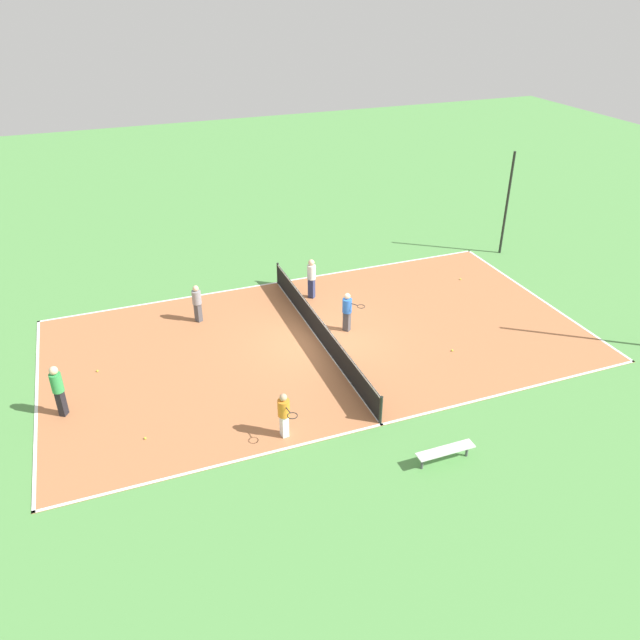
# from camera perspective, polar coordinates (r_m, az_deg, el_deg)

# --- Properties ---
(ground_plane) EXTENTS (80.00, 80.00, 0.00)m
(ground_plane) POSITION_cam_1_polar(r_m,az_deg,el_deg) (23.44, 0.00, -1.91)
(ground_plane) COLOR #518E47
(court_surface) EXTENTS (10.71, 19.94, 0.02)m
(court_surface) POSITION_cam_1_polar(r_m,az_deg,el_deg) (23.44, 0.00, -1.89)
(court_surface) COLOR #AD6B42
(court_surface) RESTS_ON ground_plane
(tennis_net) EXTENTS (10.51, 0.10, 0.98)m
(tennis_net) POSITION_cam_1_polar(r_m,az_deg,el_deg) (23.18, 0.00, -0.82)
(tennis_net) COLOR black
(tennis_net) RESTS_ON court_surface
(bench) EXTENTS (0.36, 1.75, 0.45)m
(bench) POSITION_cam_1_polar(r_m,az_deg,el_deg) (18.23, 11.40, -11.69)
(bench) COLOR silver
(bench) RESTS_ON ground_plane
(player_near_blue) EXTENTS (0.95, 0.82, 1.59)m
(player_near_blue) POSITION_cam_1_polar(r_m,az_deg,el_deg) (23.66, 2.51, 0.96)
(player_near_blue) COLOR #4C4C51
(player_near_blue) RESTS_ON court_surface
(player_far_green) EXTENTS (0.49, 0.49, 1.79)m
(player_far_green) POSITION_cam_1_polar(r_m,az_deg,el_deg) (20.76, -22.86, -5.70)
(player_far_green) COLOR black
(player_far_green) RESTS_ON court_surface
(player_center_orange) EXTENTS (0.97, 0.44, 1.52)m
(player_center_orange) POSITION_cam_1_polar(r_m,az_deg,el_deg) (18.46, -3.31, -8.45)
(player_center_orange) COLOR white
(player_center_orange) RESTS_ON court_surface
(player_baseline_gray) EXTENTS (0.49, 0.49, 1.55)m
(player_baseline_gray) POSITION_cam_1_polar(r_m,az_deg,el_deg) (24.77, -11.19, 1.70)
(player_baseline_gray) COLOR #4C4C51
(player_baseline_gray) RESTS_ON court_surface
(player_far_white) EXTENTS (0.51, 0.51, 1.74)m
(player_far_white) POSITION_cam_1_polar(r_m,az_deg,el_deg) (26.06, -0.79, 4.05)
(player_far_white) COLOR navy
(player_far_white) RESTS_ON court_surface
(tennis_ball_right_alley) EXTENTS (0.07, 0.07, 0.07)m
(tennis_ball_right_alley) POSITION_cam_1_polar(r_m,az_deg,el_deg) (19.53, -15.69, -10.36)
(tennis_ball_right_alley) COLOR #CCE033
(tennis_ball_right_alley) RESTS_ON court_surface
(tennis_ball_midcourt) EXTENTS (0.07, 0.07, 0.07)m
(tennis_ball_midcourt) POSITION_cam_1_polar(r_m,az_deg,el_deg) (22.99, -19.69, -4.40)
(tennis_ball_midcourt) COLOR #CCE033
(tennis_ball_midcourt) RESTS_ON court_surface
(tennis_ball_near_net) EXTENTS (0.07, 0.07, 0.07)m
(tennis_ball_near_net) POSITION_cam_1_polar(r_m,az_deg,el_deg) (23.27, 12.00, -2.73)
(tennis_ball_near_net) COLOR #CCE033
(tennis_ball_near_net) RESTS_ON court_surface
(tennis_ball_far_baseline) EXTENTS (0.07, 0.07, 0.07)m
(tennis_ball_far_baseline) POSITION_cam_1_polar(r_m,az_deg,el_deg) (28.71, 12.71, 3.67)
(tennis_ball_far_baseline) COLOR #CCE033
(tennis_ball_far_baseline) RESTS_ON court_surface
(fence_post_back_left) EXTENTS (0.12, 0.12, 4.98)m
(fence_post_back_left) POSITION_cam_1_polar(r_m,az_deg,el_deg) (31.26, 16.72, 10.12)
(fence_post_back_left) COLOR black
(fence_post_back_left) RESTS_ON ground_plane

